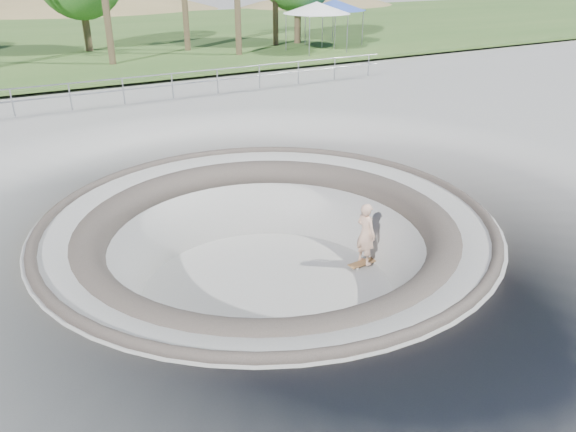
# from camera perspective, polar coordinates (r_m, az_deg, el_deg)

# --- Properties ---
(ground) EXTENTS (180.00, 180.00, 0.00)m
(ground) POSITION_cam_1_polar(r_m,az_deg,el_deg) (12.80, -2.12, -0.14)
(ground) COLOR #989793
(ground) RESTS_ON ground
(skate_bowl) EXTENTS (14.00, 14.00, 4.10)m
(skate_bowl) POSITION_cam_1_polar(r_m,az_deg,el_deg) (13.66, -2.01, -7.12)
(skate_bowl) COLOR #989793
(skate_bowl) RESTS_ON ground
(grass_strip) EXTENTS (180.00, 36.00, 0.12)m
(grass_strip) POSITION_cam_1_polar(r_m,az_deg,el_deg) (44.93, -23.81, 16.02)
(grass_strip) COLOR #355723
(grass_strip) RESTS_ON ground
(distant_hills) EXTENTS (103.20, 45.00, 28.60)m
(distant_hills) POSITION_cam_1_polar(r_m,az_deg,el_deg) (69.22, -22.36, 12.45)
(distant_hills) COLOR olive
(distant_hills) RESTS_ON ground
(safety_railing) EXTENTS (25.00, 0.06, 1.03)m
(safety_railing) POSITION_cam_1_polar(r_m,az_deg,el_deg) (23.42, -16.39, 12.11)
(safety_railing) COLOR gray
(safety_railing) RESTS_ON ground
(skateboard) EXTENTS (0.91, 0.29, 0.09)m
(skateboard) POSITION_cam_1_polar(r_m,az_deg,el_deg) (14.78, 7.72, -4.71)
(skateboard) COLOR brown
(skateboard) RESTS_ON ground
(skater) EXTENTS (0.46, 0.64, 1.65)m
(skater) POSITION_cam_1_polar(r_m,az_deg,el_deg) (14.39, 7.91, -1.77)
(skater) COLOR tan
(skater) RESTS_ON skateboard
(canopy_white) EXTENTS (5.66, 5.66, 2.86)m
(canopy_white) POSITION_cam_1_polar(r_m,az_deg,el_deg) (35.46, 2.93, 20.36)
(canopy_white) COLOR gray
(canopy_white) RESTS_ON ground
(canopy_blue) EXTENTS (5.44, 5.44, 2.82)m
(canopy_blue) POSITION_cam_1_polar(r_m,az_deg,el_deg) (38.38, 4.76, 20.57)
(canopy_blue) COLOR gray
(canopy_blue) RESTS_ON ground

